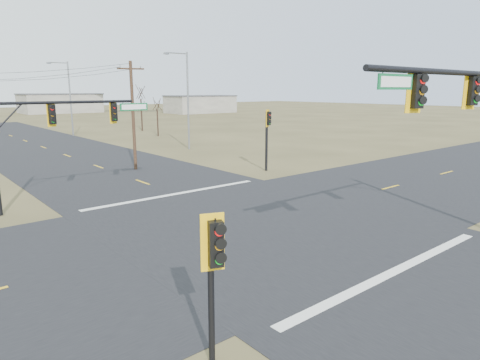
% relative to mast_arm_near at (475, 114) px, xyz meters
% --- Properties ---
extents(ground, '(320.00, 320.00, 0.00)m').
position_rel_mast_arm_near_xyz_m(ground, '(-3.91, 8.04, -5.50)').
color(ground, brown).
rests_on(ground, ground).
extents(road_ew, '(160.00, 14.00, 0.02)m').
position_rel_mast_arm_near_xyz_m(road_ew, '(-3.91, 8.04, -5.49)').
color(road_ew, black).
rests_on(road_ew, ground).
extents(road_ns, '(14.00, 160.00, 0.02)m').
position_rel_mast_arm_near_xyz_m(road_ns, '(-3.91, 8.04, -5.48)').
color(road_ns, black).
rests_on(road_ns, ground).
extents(stop_bar_near, '(12.00, 0.40, 0.01)m').
position_rel_mast_arm_near_xyz_m(stop_bar_near, '(-3.91, 0.54, -5.47)').
color(stop_bar_near, silver).
rests_on(stop_bar_near, road_ns).
extents(stop_bar_far, '(12.00, 0.40, 0.01)m').
position_rel_mast_arm_near_xyz_m(stop_bar_far, '(-3.91, 15.54, -5.47)').
color(stop_bar_far, silver).
rests_on(stop_bar_far, road_ns).
extents(mast_arm_near, '(10.97, 0.59, 7.58)m').
position_rel_mast_arm_near_xyz_m(mast_arm_near, '(0.00, 0.00, 0.00)').
color(mast_arm_near, black).
rests_on(mast_arm_near, ground).
extents(mast_arm_far, '(8.83, 0.60, 6.32)m').
position_rel_mast_arm_near_xyz_m(mast_arm_far, '(-10.14, 17.44, -0.91)').
color(mast_arm_far, black).
rests_on(mast_arm_far, ground).
extents(pedestal_signal_ne, '(0.67, 0.60, 4.89)m').
position_rel_mast_arm_near_xyz_m(pedestal_signal_ne, '(5.84, 17.64, -2.00)').
color(pedestal_signal_ne, black).
rests_on(pedestal_signal_ne, ground).
extents(pedestal_signal_sw, '(0.67, 0.58, 3.75)m').
position_rel_mast_arm_near_xyz_m(pedestal_signal_sw, '(-12.02, 0.38, -2.71)').
color(pedestal_signal_sw, black).
rests_on(pedestal_signal_sw, ground).
extents(utility_pole_near, '(2.08, 0.55, 8.58)m').
position_rel_mast_arm_near_xyz_m(utility_pole_near, '(-2.03, 24.92, -1.01)').
color(utility_pole_near, '#452F1D').
rests_on(utility_pole_near, ground).
extents(streetlight_a, '(2.87, 0.41, 10.26)m').
position_rel_mast_arm_near_xyz_m(streetlight_a, '(7.77, 32.41, 0.26)').
color(streetlight_a, gray).
rests_on(streetlight_a, ground).
extents(streetlight_b, '(2.83, 0.46, 10.09)m').
position_rel_mast_arm_near_xyz_m(streetlight_b, '(2.52, 53.85, 0.17)').
color(streetlight_b, gray).
rests_on(streetlight_b, ground).
extents(bare_tree_c, '(2.72, 2.72, 5.68)m').
position_rel_mast_arm_near_xyz_m(bare_tree_c, '(11.91, 46.37, -1.04)').
color(bare_tree_c, black).
rests_on(bare_tree_c, ground).
extents(bare_tree_d, '(3.70, 3.70, 7.51)m').
position_rel_mast_arm_near_xyz_m(bare_tree_d, '(13.82, 54.89, 0.55)').
color(bare_tree_d, black).
rests_on(bare_tree_d, ground).
extents(warehouse_mid, '(20.00, 12.00, 5.00)m').
position_rel_mast_arm_near_xyz_m(warehouse_mid, '(21.09, 118.04, -3.00)').
color(warehouse_mid, '#ACA599').
rests_on(warehouse_mid, ground).
extents(warehouse_right, '(18.00, 10.00, 4.50)m').
position_rel_mast_arm_near_xyz_m(warehouse_right, '(51.09, 93.04, -3.25)').
color(warehouse_right, '#ACA599').
rests_on(warehouse_right, ground).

